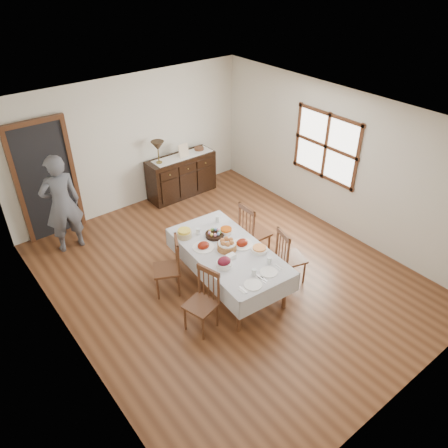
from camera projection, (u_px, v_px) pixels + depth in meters
ground at (228, 275)px, 7.13m from camera, size 6.00×6.00×0.00m
room_shell at (203, 179)px, 6.43m from camera, size 5.02×6.02×2.65m
dining_table at (228, 254)px, 6.58m from camera, size 1.19×2.12×0.70m
chair_left_near at (203, 300)px, 5.95m from camera, size 0.48×0.48×0.95m
chair_left_far at (170, 266)px, 6.56m from camera, size 0.53×0.53×0.95m
chair_right_near at (289, 256)px, 6.77m from camera, size 0.49×0.49×0.95m
chair_right_far at (253, 231)px, 7.27m from camera, size 0.45×0.45×1.04m
sideboard at (181, 176)px, 9.15m from camera, size 1.46×0.53×0.87m
person at (61, 201)px, 7.26m from camera, size 0.61×0.40×1.89m
bread_basket at (227, 245)px, 6.50m from camera, size 0.29×0.29×0.18m
egg_basket at (214, 234)px, 6.81m from camera, size 0.29×0.29×0.11m
ham_platter_a at (203, 246)px, 6.56m from camera, size 0.33×0.33×0.11m
ham_platter_b at (242, 243)px, 6.62m from camera, size 0.33×0.33×0.11m
beet_bowl at (224, 263)px, 6.16m from camera, size 0.23×0.23×0.15m
carrot_bowl at (226, 231)px, 6.88m from camera, size 0.20×0.20×0.08m
pineapple_bowl at (184, 234)px, 6.78m from camera, size 0.23×0.23×0.13m
casserole_dish at (259, 249)px, 6.48m from camera, size 0.25×0.25×0.07m
butter_dish at (231, 257)px, 6.33m from camera, size 0.15×0.10×0.07m
setting_left at (253, 281)px, 5.91m from camera, size 0.43×0.31×0.10m
setting_right at (268, 268)px, 6.13m from camera, size 0.43×0.31×0.10m
glass_far_a at (198, 231)px, 6.85m from camera, size 0.07×0.07×0.10m
glass_far_b at (218, 219)px, 7.14m from camera, size 0.07×0.07×0.11m
runner at (183, 156)px, 8.92m from camera, size 1.30×0.35×0.01m
table_lamp at (158, 146)px, 8.45m from camera, size 0.26×0.26×0.46m
picture_frame at (184, 151)px, 8.81m from camera, size 0.22×0.08×0.28m
deco_bowl at (199, 149)px, 9.17m from camera, size 0.20×0.20×0.06m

